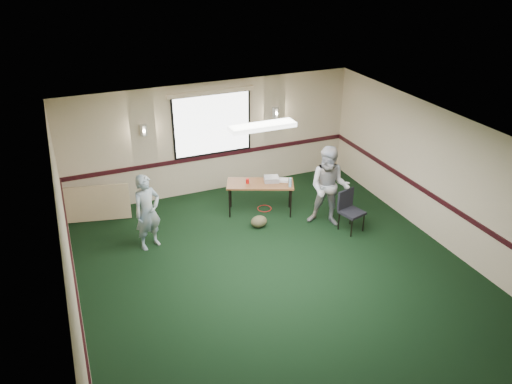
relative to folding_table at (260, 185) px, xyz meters
name	(u,v)px	position (x,y,z in m)	size (l,w,h in m)	color
ground	(283,280)	(-0.60, -2.50, -0.68)	(8.00, 8.00, 0.00)	black
room_shell	(241,158)	(-0.60, -0.37, 0.90)	(8.00, 8.02, 8.00)	#C6B18F
folding_table	(260,185)	(0.00, 0.00, 0.00)	(1.59, 1.12, 0.74)	brown
projector	(271,179)	(0.27, -0.01, 0.11)	(0.32, 0.27, 0.11)	#93949B
game_console	(284,180)	(0.52, -0.11, 0.08)	(0.21, 0.17, 0.05)	silver
red_cup	(247,181)	(-0.27, 0.10, 0.11)	(0.07, 0.07, 0.11)	#BD0F0C
water_bottle	(290,182)	(0.53, -0.41, 0.16)	(0.06, 0.06, 0.21)	#80B3D1
duffel_bag	(259,222)	(-0.27, -0.59, -0.55)	(0.36, 0.27, 0.26)	#454127
cable_coil	(264,208)	(0.15, 0.10, -0.67)	(0.33, 0.33, 0.02)	red
folded_table	(94,203)	(-3.49, 1.10, -0.29)	(1.53, 0.07, 0.79)	tan
conference_chair	(349,207)	(1.46, -1.38, -0.16)	(0.54, 0.55, 0.89)	black
person_left	(148,212)	(-2.59, -0.44, 0.11)	(0.58, 0.38, 1.58)	#436A95
person_right	(329,187)	(1.14, -1.03, 0.21)	(0.87, 0.68, 1.79)	#7B97BF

